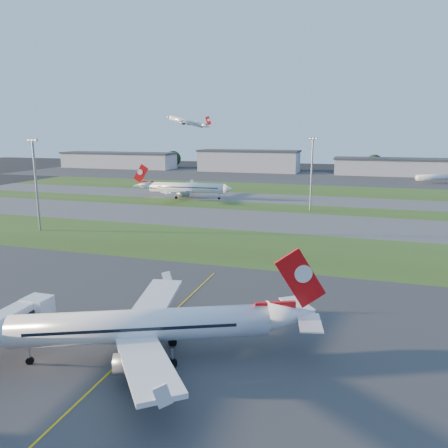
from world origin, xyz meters
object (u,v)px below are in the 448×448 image
at_px(airliner_parked, 145,326).
at_px(airliner_taxiing, 186,188).
at_px(light_mast_centre, 312,169).
at_px(light_mast_west, 36,179).
at_px(mini_jet_near, 438,177).

distance_m(airliner_parked, airliner_taxiing, 133.86).
height_order(airliner_parked, light_mast_centre, light_mast_centre).
distance_m(airliner_taxiing, light_mast_west, 72.41).
bearing_deg(mini_jet_near, airliner_parked, -135.33).
relative_size(airliner_parked, light_mast_west, 1.40).
xyz_separation_m(mini_jet_near, light_mast_centre, (-57.51, -108.25, 11.53)).
relative_size(airliner_parked, mini_jet_near, 1.40).
bearing_deg(mini_jet_near, light_mast_centre, -146.86).
bearing_deg(light_mast_centre, airliner_parked, -93.85).
bearing_deg(airliner_parked, airliner_taxiing, 86.27).
xyz_separation_m(airliner_taxiing, mini_jet_near, (111.13, 94.49, -1.15)).
xyz_separation_m(airliner_taxiing, light_mast_centre, (53.61, -13.76, 10.39)).
height_order(airliner_taxiing, light_mast_west, light_mast_west).
relative_size(mini_jet_near, light_mast_centre, 1.00).
bearing_deg(mini_jet_near, light_mast_west, -156.70).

